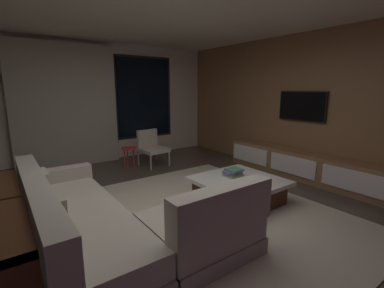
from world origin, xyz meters
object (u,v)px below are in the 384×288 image
object	(u,v)px
coffee_table	(239,190)
media_console	(301,166)
mounted_tv	(302,106)
book_stack_on_coffee_table	(233,172)
side_stool	(129,152)
console_table_behind_couch	(0,236)
sectional_couch	(109,225)
accent_chair_near_window	(151,146)

from	to	relation	value
coffee_table	media_console	bearing A→B (deg)	2.43
media_console	mounted_tv	distance (m)	1.13
coffee_table	mounted_tv	distance (m)	2.26
mounted_tv	book_stack_on_coffee_table	bearing A→B (deg)	-176.34
side_stool	console_table_behind_couch	world-z (taller)	console_table_behind_couch
book_stack_on_coffee_table	media_console	size ratio (longest dim) A/B	0.09
side_stool	sectional_couch	bearing A→B (deg)	-116.82
sectional_couch	media_console	distance (m)	3.73
coffee_table	console_table_behind_couch	world-z (taller)	console_table_behind_couch
sectional_couch	side_stool	world-z (taller)	sectional_couch
sectional_couch	side_stool	size ratio (longest dim) A/B	5.43
sectional_couch	mounted_tv	xyz separation A→B (m)	(3.90, 0.36, 1.06)
sectional_couch	accent_chair_near_window	size ratio (longest dim) A/B	3.21
media_console	console_table_behind_couch	xyz separation A→B (m)	(-4.64, -0.03, 0.16)
sectional_couch	accent_chair_near_window	xyz separation A→B (m)	(1.88, 2.66, 0.14)
sectional_couch	media_console	world-z (taller)	sectional_couch
accent_chair_near_window	mounted_tv	distance (m)	3.20
sectional_couch	book_stack_on_coffee_table	size ratio (longest dim) A/B	8.71
sectional_couch	accent_chair_near_window	distance (m)	3.26
coffee_table	book_stack_on_coffee_table	xyz separation A→B (m)	(0.02, 0.15, 0.23)
sectional_couch	console_table_behind_couch	size ratio (longest dim) A/B	1.19
coffee_table	mounted_tv	world-z (taller)	mounted_tv
mounted_tv	console_table_behind_couch	world-z (taller)	mounted_tv
sectional_couch	console_table_behind_couch	world-z (taller)	sectional_couch
sectional_couch	coffee_table	size ratio (longest dim) A/B	2.16
accent_chair_near_window	console_table_behind_couch	bearing A→B (deg)	-137.80
side_stool	mounted_tv	size ratio (longest dim) A/B	0.48
sectional_couch	side_stool	bearing A→B (deg)	63.18
book_stack_on_coffee_table	console_table_behind_couch	world-z (taller)	console_table_behind_couch
book_stack_on_coffee_table	side_stool	xyz separation A→B (m)	(-0.66, 2.43, -0.04)
book_stack_on_coffee_table	side_stool	world-z (taller)	book_stack_on_coffee_table
mounted_tv	console_table_behind_couch	bearing A→B (deg)	-177.28
book_stack_on_coffee_table	media_console	bearing A→B (deg)	-2.57
accent_chair_near_window	media_console	world-z (taller)	accent_chair_near_window
console_table_behind_couch	sectional_couch	bearing A→B (deg)	-8.31
media_console	mounted_tv	size ratio (longest dim) A/B	3.24
book_stack_on_coffee_table	side_stool	size ratio (longest dim) A/B	0.62
coffee_table	book_stack_on_coffee_table	world-z (taller)	book_stack_on_coffee_table
coffee_table	side_stool	distance (m)	2.67
mounted_tv	coffee_table	bearing A→B (deg)	-171.93
book_stack_on_coffee_table	mounted_tv	distance (m)	2.11
side_stool	media_console	distance (m)	3.45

